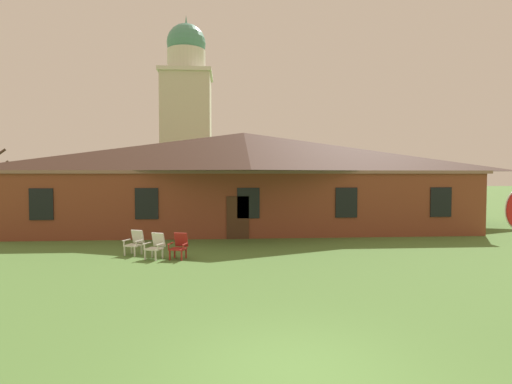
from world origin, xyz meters
The scene contains 6 objects.
ground_plane centered at (0.00, 0.00, 0.00)m, with size 200.00×200.00×0.00m, color #517A38.
brick_building centered at (0.00, 18.64, 2.90)m, with size 25.43×10.40×5.69m.
dome_tower centered at (-5.01, 35.72, 8.75)m, with size 5.18×5.18×19.14m.
lawn_chair_by_porch centered at (-4.68, 10.03, 0.50)m, with size 0.79×0.84×0.96m.
lawn_chair_near_door centered at (-3.73, 9.20, 0.50)m, with size 0.80×0.84×0.96m.
lawn_chair_left_end centered at (-2.85, 9.12, 0.50)m, with size 0.75×0.80×0.96m.
Camera 1 is at (-1.10, -6.25, 3.16)m, focal length 28.64 mm.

